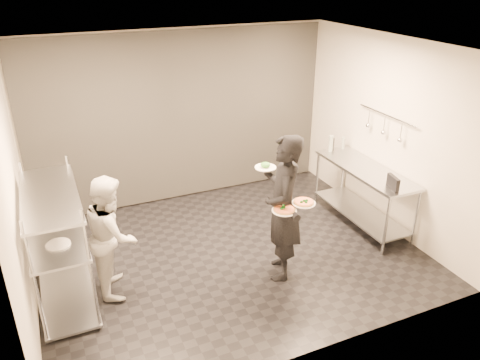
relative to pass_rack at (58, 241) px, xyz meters
name	(u,v)px	position (x,y,z in m)	size (l,w,h in m)	color
room_shell	(199,133)	(2.15, 1.18, 0.63)	(5.00, 4.00, 2.80)	black
pass_rack	(58,241)	(0.00, 0.00, 0.00)	(0.60, 1.60, 1.50)	#B4B7BC
prep_counter	(364,186)	(4.33, 0.00, -0.14)	(0.60, 1.80, 0.92)	#B4B7BC
utensil_rail	(385,125)	(4.58, 0.00, 0.78)	(0.07, 1.20, 0.31)	#B4B7BC
waiter	(283,208)	(2.59, -0.65, 0.18)	(0.69, 0.45, 1.89)	black
chef	(112,234)	(0.60, -0.09, -0.02)	(0.73, 0.57, 1.50)	beige
pizza_plate_near	(284,210)	(2.50, -0.82, 0.27)	(0.30, 0.30, 0.05)	white
pizza_plate_far	(304,202)	(2.77, -0.82, 0.31)	(0.28, 0.28, 0.05)	white
salad_plate	(265,166)	(2.49, -0.33, 0.64)	(0.26, 0.26, 0.07)	white
pos_monitor	(393,183)	(4.21, -0.72, 0.24)	(0.05, 0.26, 0.19)	black
bottle_green	(331,143)	(4.24, 0.80, 0.28)	(0.07, 0.07, 0.26)	gray
bottle_clear	(343,143)	(4.48, 0.80, 0.25)	(0.06, 0.06, 0.20)	gray
bottle_dark	(332,144)	(4.27, 0.80, 0.26)	(0.06, 0.06, 0.21)	black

